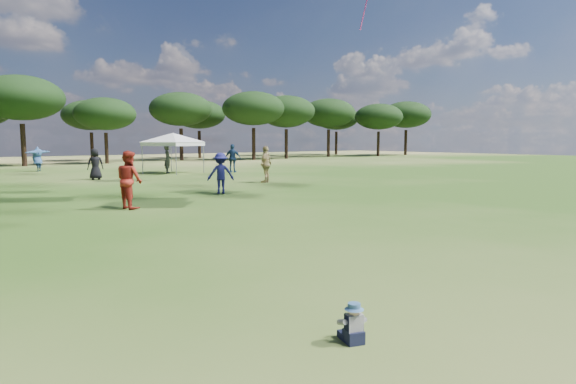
# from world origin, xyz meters

# --- Properties ---
(tree_line) EXTENTS (108.78, 17.63, 7.77)m
(tree_line) POSITION_xyz_m (2.39, 47.41, 5.42)
(tree_line) COLOR black
(tree_line) RESTS_ON ground
(tent_right) EXTENTS (5.48, 5.48, 2.97)m
(tent_right) POSITION_xyz_m (9.52, 28.37, 2.54)
(tent_right) COLOR gray
(tent_right) RESTS_ON ground
(toddler) EXTENTS (0.33, 0.36, 0.45)m
(toddler) POSITION_xyz_m (-0.44, 2.04, 0.20)
(toddler) COLOR black
(toddler) RESTS_ON ground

